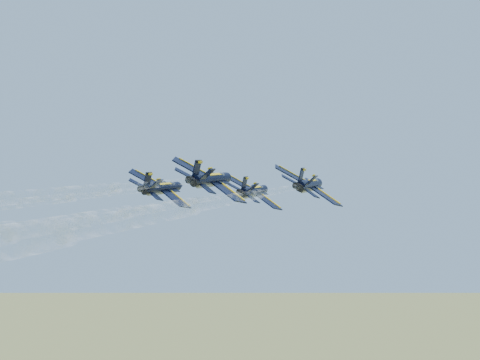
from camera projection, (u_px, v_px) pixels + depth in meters
The scene contains 6 objects.
jet_lead at pixel (254, 191), 108.92m from camera, with size 9.56×14.72×6.15m.
jet_left at pixel (163, 188), 101.79m from camera, with size 9.56×14.72×6.15m.
jet_right at pixel (309, 185), 95.49m from camera, with size 9.56×14.72×6.15m.
jet_slot at pixel (212, 179), 86.05m from camera, with size 9.56×14.72×6.15m.
smoke_trail_lead at pixel (79, 150), 56.22m from camera, with size 17.20×73.75×2.50m.
smoke_trail_right at pixel (147, 123), 42.79m from camera, with size 17.20×73.75×2.50m.
Camera 1 is at (50.78, -85.09, 86.23)m, focal length 50.00 mm.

